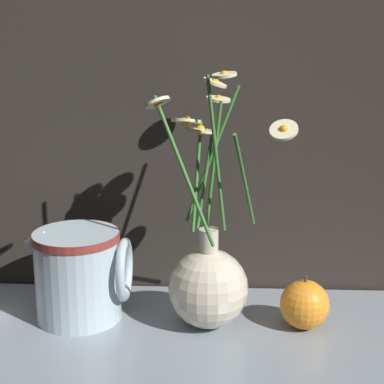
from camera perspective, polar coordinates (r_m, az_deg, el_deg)
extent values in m
plane|color=black|center=(0.97, -0.60, -12.82)|extent=(6.00, 6.00, 0.00)
cube|color=gray|center=(0.97, -0.60, -12.51)|extent=(0.83, 0.32, 0.01)
sphere|color=beige|center=(0.95, 1.46, -8.55)|extent=(0.12, 0.12, 0.12)
cylinder|color=beige|center=(0.93, 1.49, -4.71)|extent=(0.03, 0.03, 0.05)
cylinder|color=#3D7A33|center=(0.91, 0.44, 1.45)|extent=(0.02, 0.04, 0.16)
cylinder|color=beige|center=(0.90, -0.65, 6.35)|extent=(0.05, 0.05, 0.01)
sphere|color=gold|center=(0.90, -0.65, 6.35)|extent=(0.01, 0.01, 0.01)
cylinder|color=#3D7A33|center=(0.88, 2.16, 3.25)|extent=(0.03, 0.03, 0.22)
cylinder|color=beige|center=(0.85, 2.90, 10.35)|extent=(0.05, 0.05, 0.01)
sphere|color=gold|center=(0.85, 2.90, 10.35)|extent=(0.01, 0.01, 0.01)
cylinder|color=#3D7A33|center=(0.93, 1.78, 3.29)|extent=(0.08, 0.01, 0.20)
cylinder|color=beige|center=(0.95, 2.05, 9.69)|extent=(0.04, 0.04, 0.02)
sphere|color=gold|center=(0.95, 2.05, 9.69)|extent=(0.01, 0.01, 0.01)
cylinder|color=#3D7A33|center=(0.91, 1.15, 1.06)|extent=(0.03, 0.02, 0.14)
cylinder|color=beige|center=(0.91, 0.80, 5.51)|extent=(0.06, 0.06, 0.01)
sphere|color=gold|center=(0.91, 0.80, 5.51)|extent=(0.02, 0.02, 0.02)
cylinder|color=#3D7A33|center=(0.91, 1.92, 2.39)|extent=(0.03, 0.02, 0.18)
cylinder|color=beige|center=(0.90, 2.36, 8.25)|extent=(0.05, 0.05, 0.01)
sphere|color=gold|center=(0.90, 2.36, 8.25)|extent=(0.01, 0.01, 0.01)
cylinder|color=#3D7A33|center=(0.86, -0.64, 1.91)|extent=(0.09, 0.07, 0.19)
cylinder|color=beige|center=(0.80, -3.12, 7.93)|extent=(0.05, 0.05, 0.02)
sphere|color=gold|center=(0.80, -3.12, 7.93)|extent=(0.01, 0.01, 0.01)
cylinder|color=#3D7A33|center=(0.89, 4.71, 0.93)|extent=(0.04, 0.10, 0.15)
cylinder|color=beige|center=(0.86, 8.16, 5.49)|extent=(0.05, 0.04, 0.02)
sphere|color=gold|center=(0.86, 8.16, 5.49)|extent=(0.01, 0.01, 0.01)
cylinder|color=silver|center=(0.99, -10.12, -7.32)|extent=(0.13, 0.13, 0.14)
cylinder|color=maroon|center=(0.97, -10.28, -3.90)|extent=(0.13, 0.13, 0.01)
torus|color=silver|center=(0.97, -6.04, -6.87)|extent=(0.01, 0.10, 0.10)
cone|color=silver|center=(0.98, -13.37, -4.03)|extent=(0.05, 0.04, 0.04)
sphere|color=orange|center=(0.97, 9.97, -9.82)|extent=(0.07, 0.07, 0.07)
cylinder|color=#4C3819|center=(0.95, 10.08, -7.62)|extent=(0.00, 0.00, 0.01)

